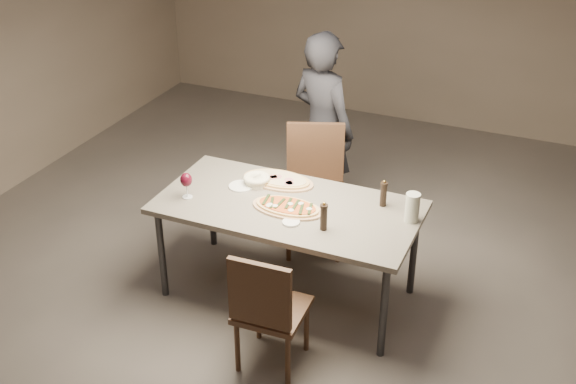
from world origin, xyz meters
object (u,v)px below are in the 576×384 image
at_px(chair_near, 267,307).
at_px(chair_far, 315,181).
at_px(ham_pizza, 278,180).
at_px(diner, 323,129).
at_px(zucchini_pizza, 287,207).
at_px(dining_table, 288,212).
at_px(bread_basket, 257,179).
at_px(carafe, 412,207).
at_px(pepper_mill_left, 324,217).

relative_size(chair_near, chair_far, 0.88).
bearing_deg(ham_pizza, diner, 89.45).
bearing_deg(chair_far, zucchini_pizza, 76.83).
height_order(dining_table, bread_basket, bread_basket).
distance_m(zucchini_pizza, diner, 1.21).
distance_m(chair_near, diner, 1.97).
height_order(carafe, chair_far, chair_far).
xyz_separation_m(chair_far, diner, (-0.09, 0.40, 0.26)).
xyz_separation_m(ham_pizza, chair_near, (0.39, -1.06, -0.28)).
xyz_separation_m(pepper_mill_left, carafe, (0.49, 0.33, 0.00)).
bearing_deg(ham_pizza, chair_far, 76.80).
bearing_deg(carafe, ham_pizza, 171.82).
xyz_separation_m(zucchini_pizza, chair_far, (-0.11, 0.79, -0.21)).
bearing_deg(dining_table, bread_basket, 151.17).
height_order(chair_far, diner, diner).
xyz_separation_m(chair_near, diner, (-0.38, 1.91, 0.33)).
bearing_deg(pepper_mill_left, chair_near, -103.65).
distance_m(pepper_mill_left, diner, 1.43).
bearing_deg(bread_basket, carafe, -2.28).
bearing_deg(zucchini_pizza, chair_near, -87.55).
distance_m(pepper_mill_left, chair_far, 1.06).
relative_size(carafe, diner, 0.12).
bearing_deg(zucchini_pizza, diner, 88.29).
height_order(bread_basket, carafe, carafe).
relative_size(pepper_mill_left, carafe, 1.01).
bearing_deg(carafe, chair_near, -124.89).
bearing_deg(bread_basket, ham_pizza, 39.16).
height_order(bread_basket, chair_far, chair_far).
distance_m(dining_table, carafe, 0.85).
height_order(ham_pizza, chair_near, chair_near).
bearing_deg(diner, dining_table, 119.47).
height_order(ham_pizza, pepper_mill_left, pepper_mill_left).
relative_size(ham_pizza, chair_near, 0.62).
bearing_deg(chair_far, bread_basket, 45.93).
relative_size(bread_basket, chair_far, 0.19).
bearing_deg(carafe, dining_table, -170.97).
height_order(dining_table, carafe, carafe).
bearing_deg(zucchini_pizza, pepper_mill_left, -35.46).
height_order(zucchini_pizza, pepper_mill_left, pepper_mill_left).
relative_size(dining_table, diner, 1.10).
bearing_deg(zucchini_pizza, ham_pizza, 111.69).
bearing_deg(ham_pizza, pepper_mill_left, -41.21).
relative_size(bread_basket, carafe, 0.96).
distance_m(chair_far, diner, 0.49).
bearing_deg(chair_near, carafe, 52.66).
bearing_deg(diner, bread_basket, 101.92).
relative_size(dining_table, zucchini_pizza, 3.57).
xyz_separation_m(chair_near, chair_far, (-0.28, 1.51, 0.07)).
bearing_deg(chair_far, diner, -97.84).
xyz_separation_m(dining_table, chair_near, (0.20, -0.78, -0.20)).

